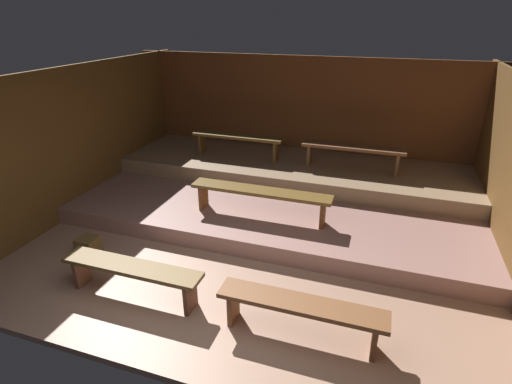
{
  "coord_description": "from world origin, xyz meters",
  "views": [
    {
      "loc": [
        1.52,
        -2.56,
        2.98
      ],
      "look_at": [
        -0.25,
        2.72,
        0.45
      ],
      "focal_mm": 27.8,
      "sensor_mm": 36.0,
      "label": 1
    }
  ],
  "objects_px": {
    "bench_floor_right": "(301,309)",
    "wooden_crate_floor": "(89,246)",
    "bench_lower_center": "(260,194)",
    "bench_middle_right": "(353,151)",
    "bench_middle_left": "(238,139)",
    "bench_floor_left": "(132,271)"
  },
  "relations": [
    {
      "from": "bench_floor_right",
      "to": "bench_middle_right",
      "type": "bearing_deg",
      "value": 88.77
    },
    {
      "from": "bench_floor_left",
      "to": "bench_middle_left",
      "type": "distance_m",
      "value": 3.59
    },
    {
      "from": "bench_lower_center",
      "to": "bench_middle_right",
      "type": "height_order",
      "value": "bench_middle_right"
    },
    {
      "from": "bench_floor_right",
      "to": "wooden_crate_floor",
      "type": "distance_m",
      "value": 3.08
    },
    {
      "from": "bench_floor_right",
      "to": "bench_middle_left",
      "type": "distance_m",
      "value": 4.11
    },
    {
      "from": "bench_lower_center",
      "to": "bench_middle_left",
      "type": "relative_size",
      "value": 1.2
    },
    {
      "from": "bench_floor_right",
      "to": "bench_middle_left",
      "type": "relative_size",
      "value": 0.98
    },
    {
      "from": "bench_middle_left",
      "to": "bench_middle_right",
      "type": "distance_m",
      "value": 2.09
    },
    {
      "from": "bench_middle_left",
      "to": "bench_middle_right",
      "type": "xyz_separation_m",
      "value": [
        2.09,
        0.0,
        0.0
      ]
    },
    {
      "from": "bench_floor_right",
      "to": "bench_floor_left",
      "type": "bearing_deg",
      "value": 180.0
    },
    {
      "from": "bench_floor_right",
      "to": "bench_middle_right",
      "type": "relative_size",
      "value": 0.98
    },
    {
      "from": "bench_middle_right",
      "to": "wooden_crate_floor",
      "type": "xyz_separation_m",
      "value": [
        -3.1,
        -3.0,
        -0.72
      ]
    },
    {
      "from": "bench_floor_left",
      "to": "bench_middle_left",
      "type": "height_order",
      "value": "bench_middle_left"
    },
    {
      "from": "bench_floor_left",
      "to": "bench_middle_left",
      "type": "bearing_deg",
      "value": 91.23
    },
    {
      "from": "bench_middle_left",
      "to": "wooden_crate_floor",
      "type": "xyz_separation_m",
      "value": [
        -1.01,
        -3.0,
        -0.72
      ]
    },
    {
      "from": "bench_floor_left",
      "to": "wooden_crate_floor",
      "type": "height_order",
      "value": "bench_floor_left"
    },
    {
      "from": "bench_middle_left",
      "to": "bench_floor_right",
      "type": "bearing_deg",
      "value": -60.49
    },
    {
      "from": "bench_floor_left",
      "to": "bench_middle_right",
      "type": "xyz_separation_m",
      "value": [
        2.01,
        3.55,
        0.51
      ]
    },
    {
      "from": "bench_lower_center",
      "to": "bench_middle_right",
      "type": "bearing_deg",
      "value": 56.58
    },
    {
      "from": "bench_lower_center",
      "to": "bench_middle_right",
      "type": "relative_size",
      "value": 1.2
    },
    {
      "from": "bench_floor_right",
      "to": "bench_lower_center",
      "type": "relative_size",
      "value": 0.81
    },
    {
      "from": "bench_floor_right",
      "to": "bench_middle_left",
      "type": "bearing_deg",
      "value": 119.51
    }
  ]
}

